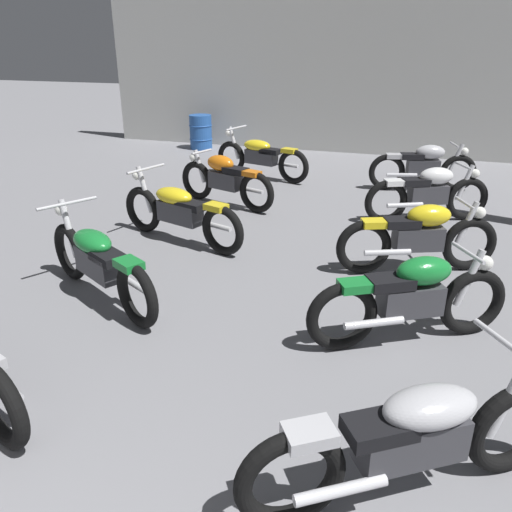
{
  "coord_description": "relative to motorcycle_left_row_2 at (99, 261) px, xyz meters",
  "views": [
    {
      "loc": [
        1.51,
        0.31,
        2.62
      ],
      "look_at": [
        0.0,
        4.93,
        0.55
      ],
      "focal_mm": 35.81,
      "sensor_mm": 36.0,
      "label": 1
    }
  ],
  "objects": [
    {
      "name": "motorcycle_left_row_3",
      "position": [
        0.06,
        1.82,
        0.0
      ],
      "size": [
        2.1,
        0.9,
        0.97
      ],
      "color": "black",
      "rests_on": "ground"
    },
    {
      "name": "motorcycle_right_row_3",
      "position": [
        3.21,
        1.81,
        0.01
      ],
      "size": [
        1.86,
        0.85,
        0.88
      ],
      "color": "black",
      "rests_on": "ground"
    },
    {
      "name": "motorcycle_left_row_4",
      "position": [
        0.03,
        3.61,
        0.01
      ],
      "size": [
        1.9,
        0.76,
        0.88
      ],
      "color": "black",
      "rests_on": "ground"
    },
    {
      "name": "motorcycle_right_row_1",
      "position": [
        3.28,
        -1.65,
        0.0
      ],
      "size": [
        1.86,
        1.3,
        0.97
      ],
      "color": "black",
      "rests_on": "ground"
    },
    {
      "name": "motorcycle_right_row_4",
      "position": [
        3.29,
        3.8,
        0.01
      ],
      "size": [
        1.84,
        0.92,
        0.88
      ],
      "color": "black",
      "rests_on": "ground"
    },
    {
      "name": "motorcycle_left_row_2",
      "position": [
        0.0,
        0.0,
        0.0
      ],
      "size": [
        1.95,
        1.18,
        0.97
      ],
      "color": "black",
      "rests_on": "ground"
    },
    {
      "name": "motorcycle_right_row_5",
      "position": [
        3.17,
        5.63,
        0.01
      ],
      "size": [
        1.93,
        0.7,
        0.88
      ],
      "color": "black",
      "rests_on": "ground"
    },
    {
      "name": "motorcycle_left_row_5",
      "position": [
        0.04,
        5.55,
        0.0
      ],
      "size": [
        2.12,
        0.85,
        0.97
      ],
      "color": "black",
      "rests_on": "ground"
    },
    {
      "name": "back_wall",
      "position": [
        1.61,
        8.73,
        1.35
      ],
      "size": [
        13.24,
        0.24,
        3.6
      ],
      "primitive_type": "cube",
      "color": "#B2B2AD",
      "rests_on": "ground"
    },
    {
      "name": "oil_drum",
      "position": [
        -2.33,
        7.95,
        -0.03
      ],
      "size": [
        0.59,
        0.59,
        0.85
      ],
      "color": "#23519E",
      "rests_on": "ground"
    },
    {
      "name": "motorcycle_right_row_2",
      "position": [
        3.19,
        0.17,
        0.01
      ],
      "size": [
        1.76,
        1.09,
        0.88
      ],
      "color": "black",
      "rests_on": "ground"
    }
  ]
}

